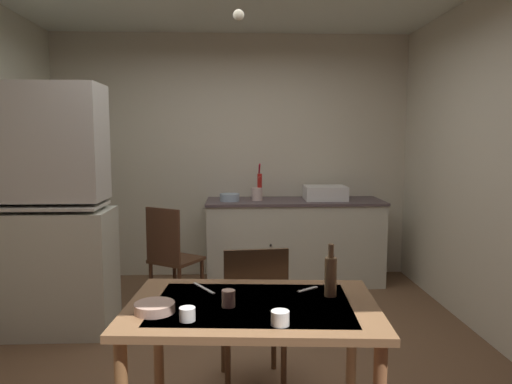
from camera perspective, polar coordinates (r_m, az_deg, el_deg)
name	(u,v)px	position (r m, az deg, el deg)	size (l,w,h in m)	color
ground_plane	(231,351)	(3.68, -2.96, -18.53)	(5.00, 5.00, 0.00)	brown
wall_back	(232,157)	(5.39, -2.86, 4.25)	(4.02, 0.10, 2.69)	beige
wall_right	(510,167)	(3.88, 28.13, 2.61)	(0.10, 4.10, 2.69)	beige
hutch_cabinet	(48,218)	(4.12, -23.66, -2.89)	(0.98, 0.52, 1.98)	beige
counter_cabinet	(294,241)	(5.18, 4.59, -5.88)	(1.88, 0.64, 0.90)	beige
sink_basin	(325,193)	(5.14, 8.28, -0.08)	(0.44, 0.34, 0.15)	white
hand_pump	(260,184)	(5.09, 0.45, 0.96)	(0.05, 0.27, 0.39)	#B21E19
mixing_bowl_counter	(230,197)	(5.01, -3.18, -0.65)	(0.21, 0.21, 0.08)	#9EB2C6
stoneware_crock	(257,194)	(5.05, 0.11, -0.26)	(0.12, 0.12, 0.13)	beige
dining_table	(252,323)	(2.37, -0.44, -15.47)	(1.25, 0.86, 0.77)	brown
chair_far_side	(254,315)	(3.02, -0.27, -14.48)	(0.44, 0.44, 0.92)	#4E3420
chair_by_counter	(171,254)	(4.53, -10.12, -7.38)	(0.55, 0.55, 0.93)	#4B2C1B
serving_bowl_wide	(155,308)	(2.27, -12.06, -13.40)	(0.18, 0.18, 0.04)	tan
teacup_mint	(229,298)	(2.28, -3.30, -12.62)	(0.06, 0.06, 0.08)	tan
mug_dark	(280,318)	(2.08, 2.91, -14.85)	(0.08, 0.08, 0.06)	white
mug_tall	(187,314)	(2.15, -8.23, -14.28)	(0.07, 0.07, 0.06)	white
glass_bottle	(331,275)	(2.43, 8.93, -9.82)	(0.06, 0.06, 0.27)	olive
table_knife	(204,288)	(2.56, -6.29, -11.37)	(0.22, 0.02, 0.01)	silver
teaspoon_near_bowl	(308,289)	(2.54, 6.21, -11.51)	(0.13, 0.02, 0.01)	beige
pendant_bulb	(239,15)	(3.64, -2.10, 20.43)	(0.08, 0.08, 0.08)	#F9EFCC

